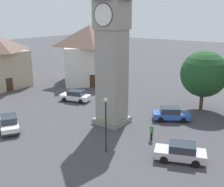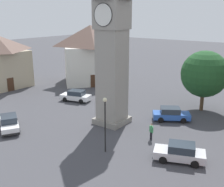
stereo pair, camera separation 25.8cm
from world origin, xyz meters
The scene contains 10 objects.
ground_plane centered at (0.00, 0.00, 0.00)m, with size 200.00×200.00×0.00m, color #424247.
clock_tower centered at (0.00, 0.00, 10.71)m, with size 3.87×3.87×18.39m.
car_blue_kerb centered at (4.96, 4.49, 0.76)m, with size 4.39×3.62×1.53m.
car_silver_kerb centered at (-7.36, -7.93, 0.76)m, with size 4.41×3.55×1.53m.
car_red_corner centered at (9.37, -3.41, 0.76)m, with size 4.46×3.08×1.53m.
car_white_side centered at (-8.71, 3.42, 0.76)m, with size 4.44×2.78×1.53m.
pedestrian centered at (5.60, -1.30, 1.01)m, with size 0.50×0.37×1.69m.
tree centered at (6.54, 9.99, 4.61)m, with size 5.66×5.66×7.45m.
building_terrace_right centered at (-14.36, 13.27, 5.03)m, with size 12.24×12.30×9.85m.
lamp_post centered at (3.52, -5.76, 3.31)m, with size 0.36×0.36×4.93m.
Camera 2 is at (16.95, -23.00, 11.59)m, focal length 44.32 mm.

